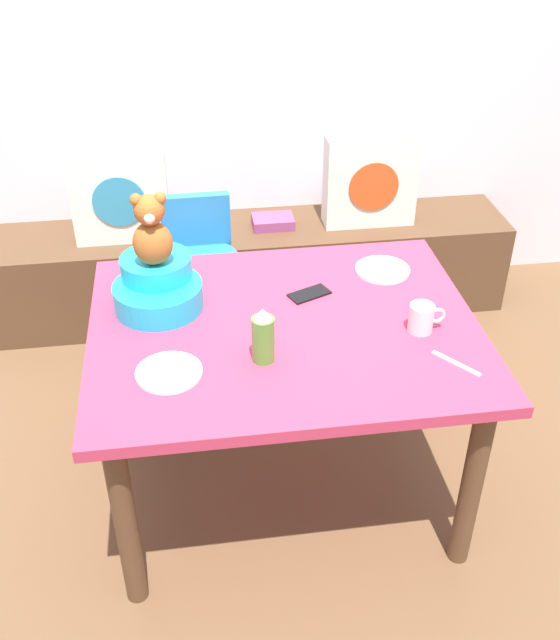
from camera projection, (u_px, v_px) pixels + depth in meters
name	position (u px, v px, depth m)	size (l,w,h in m)	color
ground_plane	(284.00, 483.00, 2.81)	(8.00, 8.00, 0.00)	brown
back_wall	(236.00, 36.00, 3.34)	(4.40, 0.10, 2.60)	silver
window_bench	(248.00, 269.00, 3.71)	(2.60, 0.44, 0.46)	brown
pillow_floral_left	(120.00, 195.00, 3.38)	(0.44, 0.15, 0.44)	white
pillow_floral_right	(370.00, 181.00, 3.51)	(0.44, 0.15, 0.44)	white
book_stack	(273.00, 222.00, 3.59)	(0.20, 0.14, 0.05)	#924076
dining_table	(284.00, 348.00, 2.45)	(1.27, 1.02, 0.74)	#B73351
highchair	(200.00, 264.00, 3.16)	(0.34, 0.45, 0.79)	#2672B2
infant_seat_teal	(158.00, 286.00, 2.46)	(0.30, 0.33, 0.16)	#1BAECF
teddy_bear	(152.00, 231.00, 2.34)	(0.13, 0.12, 0.25)	#A05A25
ketchup_bottle	(263.00, 336.00, 2.19)	(0.07, 0.07, 0.18)	#4C8C33
coffee_mug	(422.00, 318.00, 2.34)	(0.12, 0.08, 0.09)	silver
dinner_plate_near	(383.00, 270.00, 2.68)	(0.20, 0.20, 0.01)	white
dinner_plate_far	(169.00, 372.00, 2.17)	(0.20, 0.20, 0.01)	white
cell_phone	(309.00, 294.00, 2.54)	(0.07, 0.14, 0.01)	black
table_fork	(456.00, 364.00, 2.21)	(0.02, 0.17, 0.01)	silver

